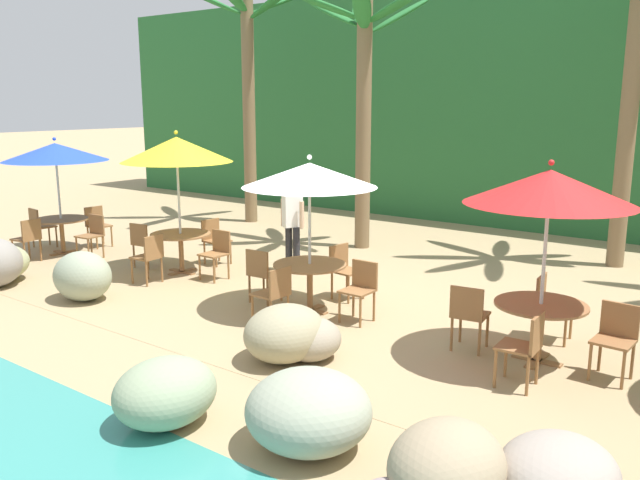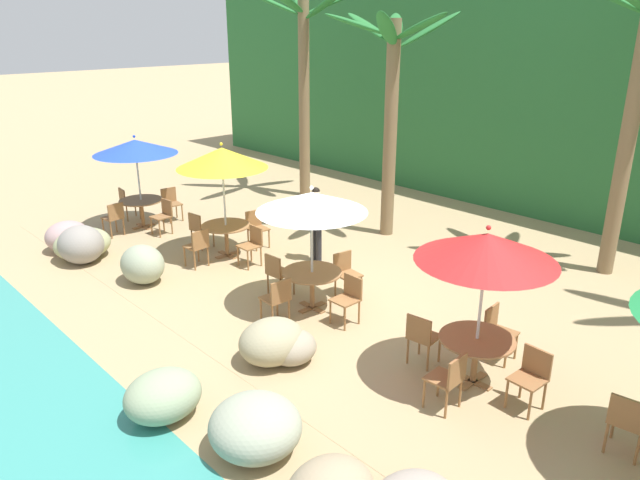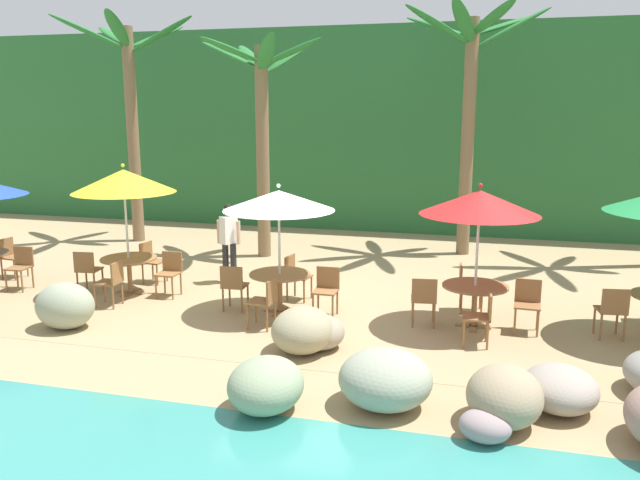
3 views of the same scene
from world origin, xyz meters
The scene contains 32 objects.
ground_plane centered at (0.00, 0.00, 0.00)m, with size 120.00×120.00×0.00m, color tan.
terrace_deck centered at (0.00, 0.00, 0.00)m, with size 18.00×5.20×0.01m.
foliage_backdrop centered at (0.00, 9.00, 3.00)m, with size 28.00×2.40×6.00m.
rock_seawall centered at (1.91, -2.70, 0.37)m, with size 14.91×3.09×1.01m.
umbrella_blue centered at (-6.67, -0.27, 2.11)m, with size 2.08×2.08×2.41m.
dining_table_blue centered at (-6.67, -0.27, 0.61)m, with size 1.10×1.10×0.74m.
chair_blue_seaward centered at (-5.83, -0.11, 0.51)m, with size 0.45×0.46×0.87m.
chair_blue_inland centered at (-6.69, 0.59, 0.51)m, with size 0.46×0.46×0.87m.
chair_blue_left centered at (-7.53, -0.26, 0.51)m, with size 0.47×0.47×0.87m.
chair_blue_right centered at (-6.49, -1.10, 0.51)m, with size 0.47×0.46×0.87m.
umbrella_yellow centered at (-3.50, 0.15, 2.27)m, with size 2.00×2.00×2.61m.
dining_table_yellow centered at (-3.50, 0.15, 0.61)m, with size 1.10×1.10×0.74m.
chair_yellow_seaward centered at (-2.65, 0.25, 0.51)m, with size 0.42×0.43×0.87m.
chair_yellow_inland centered at (-3.51, 1.01, 0.51)m, with size 0.47×0.46×0.87m.
chair_yellow_left centered at (-4.33, -0.04, 0.51)m, with size 0.47×0.47×0.87m.
chair_yellow_right centered at (-3.35, -0.69, 0.51)m, with size 0.46×0.45×0.87m.
umbrella_white centered at (-0.20, -0.24, 2.07)m, with size 1.99×1.99×2.36m.
dining_table_white centered at (-0.20, -0.24, 0.61)m, with size 1.10×1.10×0.74m.
chair_white_seaward centered at (0.65, -0.15, 0.51)m, with size 0.42×0.43×0.87m.
chair_white_inland centered at (-0.18, 0.61, 0.51)m, with size 0.48×0.47×0.87m.
chair_white_left centered at (-1.05, -0.38, 0.51)m, with size 0.44×0.45×0.87m.
chair_white_right centered at (-0.17, -1.09, 0.51)m, with size 0.45×0.45×0.87m.
umbrella_red centered at (3.23, -0.15, 2.15)m, with size 1.97×1.97×2.46m.
dining_table_red centered at (3.23, -0.15, 0.61)m, with size 1.10×1.10×0.74m.
chair_red_seaward centered at (4.08, -0.11, 0.51)m, with size 0.44×0.45×0.87m.
chair_red_inland centered at (3.07, 0.69, 0.51)m, with size 0.46×0.45×0.87m.
chair_red_left centered at (2.40, -0.35, 0.51)m, with size 0.47×0.48×0.87m.
chair_red_right centered at (3.36, -0.99, 0.51)m, with size 0.45×0.44×0.87m.
palm_tree_nearest centered at (-6.05, 4.85, 4.02)m, with size 3.57×3.73×6.04m.
palm_tree_second centered at (-2.02, 3.96, 3.61)m, with size 3.19×2.84×5.31m.
palm_tree_third centered at (2.83, 5.48, 4.23)m, with size 3.62×3.74×6.04m.
waiter_in_white centered at (-1.88, 1.42, 0.99)m, with size 0.52×0.39×1.70m.
Camera 1 is at (5.60, -7.78, 3.12)m, focal length 36.84 mm.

